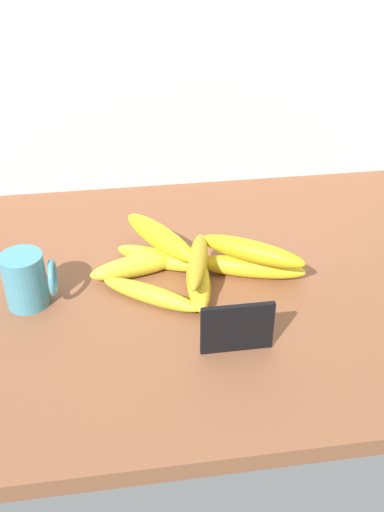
% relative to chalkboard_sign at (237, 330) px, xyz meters
% --- Properties ---
extents(counter_top, '(1.10, 0.76, 0.03)m').
position_rel_chalkboard_sign_xyz_m(counter_top, '(-0.03, 0.19, -0.05)').
color(counter_top, brown).
rests_on(counter_top, ground).
extents(back_wall, '(1.30, 0.02, 0.70)m').
position_rel_chalkboard_sign_xyz_m(back_wall, '(-0.03, 0.58, 0.28)').
color(back_wall, silver).
rests_on(back_wall, ground).
extents(chalkboard_sign, '(0.11, 0.02, 0.08)m').
position_rel_chalkboard_sign_xyz_m(chalkboard_sign, '(0.00, 0.00, 0.00)').
color(chalkboard_sign, black).
rests_on(chalkboard_sign, counter_top).
extents(coffee_mug, '(0.09, 0.07, 0.09)m').
position_rel_chalkboard_sign_xyz_m(coffee_mug, '(-0.32, 0.16, 0.01)').
color(coffee_mug, teal).
rests_on(coffee_mug, counter_top).
extents(banana_0, '(0.19, 0.08, 0.04)m').
position_rel_chalkboard_sign_xyz_m(banana_0, '(-0.13, 0.22, -0.02)').
color(banana_0, yellow).
rests_on(banana_0, counter_top).
extents(banana_1, '(0.16, 0.12, 0.03)m').
position_rel_chalkboard_sign_xyz_m(banana_1, '(-0.10, 0.24, -0.02)').
color(banana_1, yellow).
rests_on(banana_1, counter_top).
extents(banana_2, '(0.21, 0.10, 0.04)m').
position_rel_chalkboard_sign_xyz_m(banana_2, '(0.06, 0.19, -0.02)').
color(banana_2, yellow).
rests_on(banana_2, counter_top).
extents(banana_3, '(0.06, 0.17, 0.04)m').
position_rel_chalkboard_sign_xyz_m(banana_3, '(-0.03, 0.15, -0.02)').
color(banana_3, yellow).
rests_on(banana_3, counter_top).
extents(banana_4, '(0.17, 0.13, 0.03)m').
position_rel_chalkboard_sign_xyz_m(banana_4, '(-0.12, 0.13, -0.02)').
color(banana_4, gold).
rests_on(banana_4, counter_top).
extents(banana_5, '(0.14, 0.19, 0.04)m').
position_rel_chalkboard_sign_xyz_m(banana_5, '(-0.09, 0.25, 0.02)').
color(banana_5, yellow).
rests_on(banana_5, banana_1).
extents(banana_6, '(0.07, 0.17, 0.03)m').
position_rel_chalkboard_sign_xyz_m(banana_6, '(-0.03, 0.16, 0.02)').
color(banana_6, '#BB941F').
rests_on(banana_6, banana_3).
extents(banana_7, '(0.18, 0.14, 0.04)m').
position_rel_chalkboard_sign_xyz_m(banana_7, '(0.06, 0.18, 0.02)').
color(banana_7, gold).
rests_on(banana_7, banana_2).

